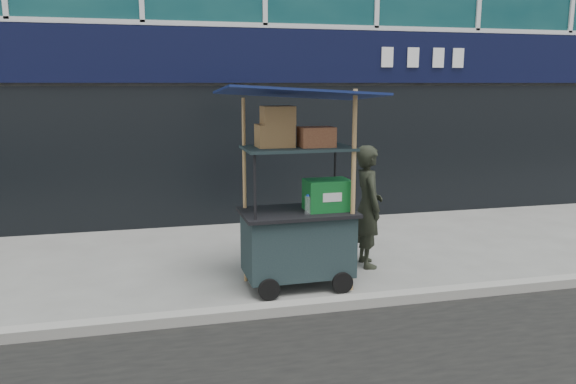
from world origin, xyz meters
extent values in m
plane|color=slate|center=(0.00, 0.00, 0.00)|extent=(80.00, 80.00, 0.00)
cube|color=gray|center=(0.00, -0.20, 0.06)|extent=(80.00, 0.18, 0.12)
cube|color=black|center=(0.00, 3.86, 2.90)|extent=(15.68, 0.06, 0.90)
cube|color=black|center=(0.00, 3.90, 1.20)|extent=(15.68, 0.04, 2.40)
cube|color=#1A292D|center=(-0.28, 0.62, 0.53)|extent=(1.29, 0.77, 0.74)
cylinder|color=black|center=(-0.72, 0.22, 0.13)|extent=(0.26, 0.06, 0.25)
cylinder|color=black|center=(0.17, 0.24, 0.13)|extent=(0.26, 0.06, 0.25)
cube|color=black|center=(-0.28, 0.62, 0.92)|extent=(1.37, 0.85, 0.04)
cylinder|color=black|center=(-0.86, 0.29, 1.30)|extent=(0.03, 0.03, 0.79)
cylinder|color=black|center=(0.31, 0.32, 1.30)|extent=(0.03, 0.03, 0.79)
cylinder|color=black|center=(-0.87, 0.93, 1.30)|extent=(0.03, 0.03, 0.79)
cylinder|color=black|center=(0.29, 0.95, 1.30)|extent=(0.03, 0.03, 0.79)
cube|color=#1A292D|center=(-0.28, 0.62, 1.69)|extent=(1.29, 0.77, 0.03)
cylinder|color=#AD894E|center=(0.31, 0.32, 1.19)|extent=(0.05, 0.05, 2.38)
cylinder|color=#AD894E|center=(-0.87, 0.93, 1.14)|extent=(0.04, 0.04, 2.28)
cube|color=#0B1841|center=(-0.28, 0.62, 2.33)|extent=(1.83, 1.30, 0.21)
cube|color=#0E5919|center=(0.08, 0.58, 1.13)|extent=(0.54, 0.38, 0.37)
cylinder|color=silver|center=(-0.21, 0.41, 1.05)|extent=(0.07, 0.07, 0.21)
cylinder|color=#183FB6|center=(-0.21, 0.41, 1.16)|extent=(0.03, 0.03, 0.02)
cube|color=olive|center=(-0.55, 0.67, 1.84)|extent=(0.43, 0.33, 0.26)
cube|color=#9C6D44|center=(-0.07, 0.57, 1.83)|extent=(0.41, 0.30, 0.23)
cube|color=olive|center=(-0.51, 0.65, 2.08)|extent=(0.38, 0.28, 0.21)
imported|color=black|center=(0.83, 1.15, 0.82)|extent=(0.44, 0.63, 1.65)
camera|label=1|loc=(-1.95, -5.72, 2.44)|focal=35.00mm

